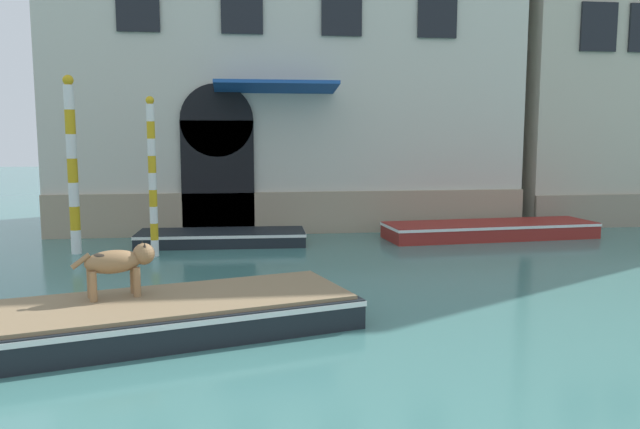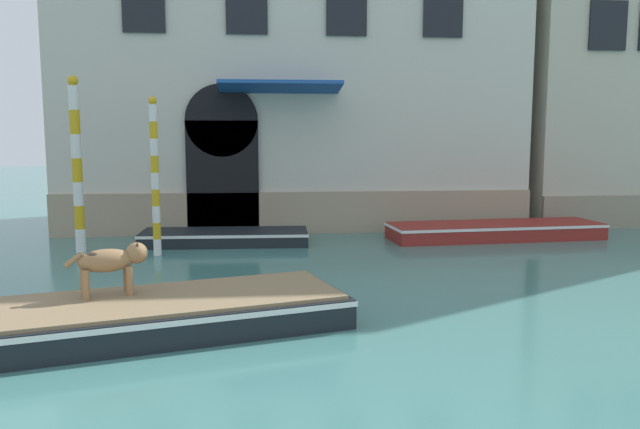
# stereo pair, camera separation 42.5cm
# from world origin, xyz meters

# --- Properties ---
(boat_foreground) EXTENTS (7.14, 3.91, 0.53)m
(boat_foreground) POSITION_xyz_m (-1.52, 7.01, 0.28)
(boat_foreground) COLOR black
(boat_foreground) RESTS_ON ground_plane
(dog_on_deck) EXTENTS (1.21, 0.65, 0.84)m
(dog_on_deck) POSITION_xyz_m (-1.79, 7.39, 1.08)
(dog_on_deck) COLOR #997047
(dog_on_deck) RESTS_ON boat_foreground
(boat_moored_near_palazzo) EXTENTS (4.66, 1.69, 0.39)m
(boat_moored_near_palazzo) POSITION_xyz_m (-0.40, 14.85, 0.21)
(boat_moored_near_palazzo) COLOR black
(boat_moored_near_palazzo) RESTS_ON ground_plane
(boat_moored_far) EXTENTS (6.39, 2.17, 0.47)m
(boat_moored_far) POSITION_xyz_m (7.47, 14.98, 0.25)
(boat_moored_far) COLOR maroon
(boat_moored_far) RESTS_ON ground_plane
(mooring_pole_0) EXTENTS (0.27, 0.27, 4.53)m
(mooring_pole_0) POSITION_xyz_m (-4.09, 14.05, 2.28)
(mooring_pole_0) COLOR white
(mooring_pole_0) RESTS_ON ground_plane
(mooring_pole_1) EXTENTS (0.21, 0.21, 3.98)m
(mooring_pole_1) POSITION_xyz_m (-2.03, 13.39, 2.01)
(mooring_pole_1) COLOR white
(mooring_pole_1) RESTS_ON ground_plane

